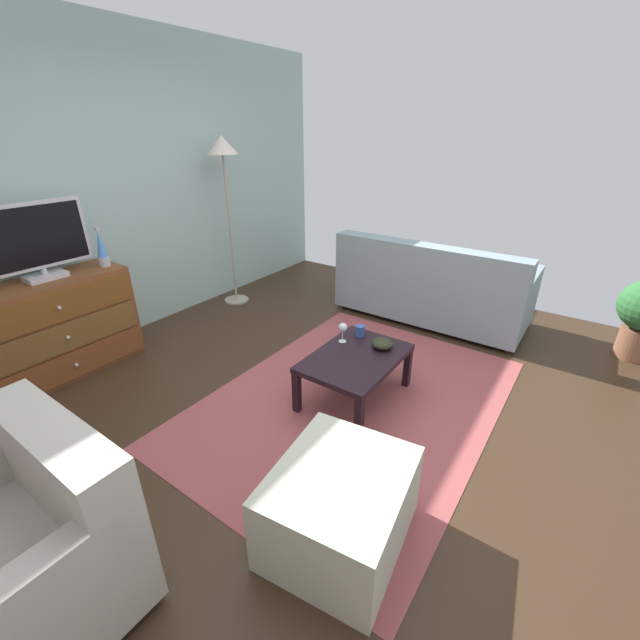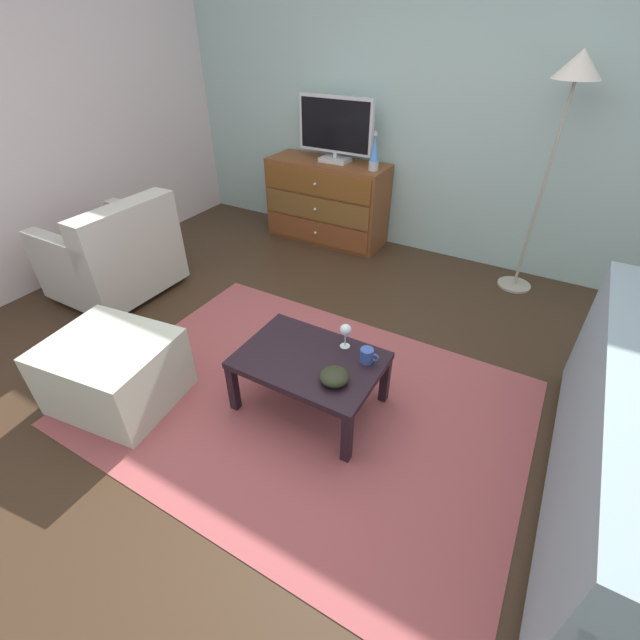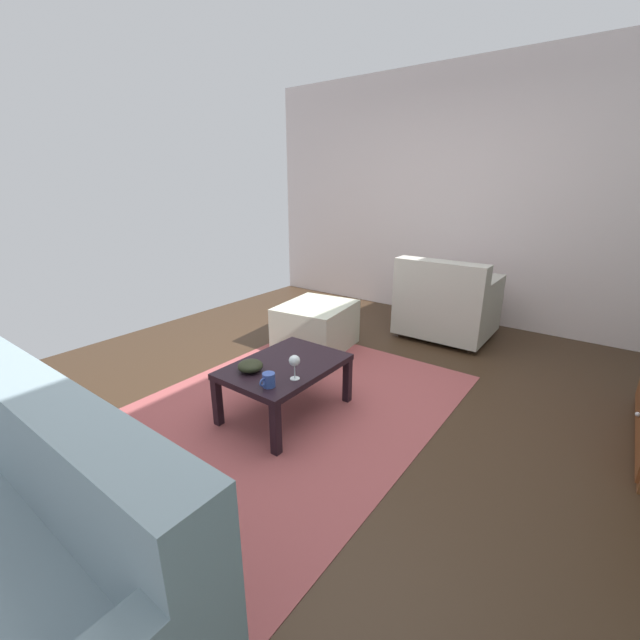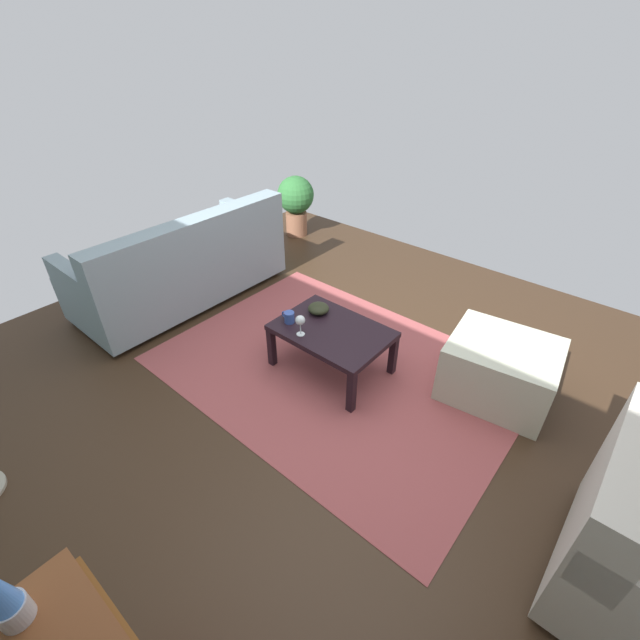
% 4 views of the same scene
% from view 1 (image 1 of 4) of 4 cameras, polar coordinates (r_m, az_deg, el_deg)
% --- Properties ---
extents(ground_plane, '(5.69, 5.10, 0.05)m').
position_cam_1_polar(ground_plane, '(3.12, -0.45, -12.14)').
color(ground_plane, '#392719').
extents(wall_accent_rear, '(5.69, 0.12, 2.72)m').
position_cam_1_polar(wall_accent_rear, '(4.28, -27.67, 15.79)').
color(wall_accent_rear, '#9DBCB4').
rests_on(wall_accent_rear, ground_plane).
extents(area_rug, '(2.60, 1.90, 0.01)m').
position_cam_1_polar(area_rug, '(3.15, 4.73, -11.14)').
color(area_rug, '#9D4A4A').
rests_on(area_rug, ground_plane).
extents(dresser, '(1.21, 0.49, 0.81)m').
position_cam_1_polar(dresser, '(3.91, -33.35, -1.09)').
color(dresser, brown).
rests_on(dresser, ground_plane).
extents(tv, '(0.75, 0.18, 0.58)m').
position_cam_1_polar(tv, '(3.75, -35.13, 9.17)').
color(tv, silver).
rests_on(tv, dresser).
extents(lava_lamp, '(0.09, 0.09, 0.33)m').
position_cam_1_polar(lava_lamp, '(3.88, -28.33, 8.74)').
color(lava_lamp, '#B7B7BC').
rests_on(lava_lamp, dresser).
extents(coffee_table, '(0.82, 0.57, 0.37)m').
position_cam_1_polar(coffee_table, '(3.01, 5.00, -5.79)').
color(coffee_table, black).
rests_on(coffee_table, ground_plane).
extents(wine_glass, '(0.07, 0.07, 0.16)m').
position_cam_1_polar(wine_glass, '(3.11, 3.22, -1.14)').
color(wine_glass, silver).
rests_on(wine_glass, coffee_table).
extents(mug, '(0.11, 0.08, 0.08)m').
position_cam_1_polar(mug, '(3.25, 5.67, -1.46)').
color(mug, '#3751A4').
rests_on(mug, coffee_table).
extents(bowl_decorative, '(0.16, 0.16, 0.07)m').
position_cam_1_polar(bowl_decorative, '(3.09, 8.72, -3.28)').
color(bowl_decorative, '#262A19').
rests_on(bowl_decorative, coffee_table).
extents(couch_large, '(0.85, 1.91, 0.86)m').
position_cam_1_polar(couch_large, '(4.44, 15.23, 4.34)').
color(couch_large, '#332319').
rests_on(couch_large, ground_plane).
extents(armchair, '(0.80, 0.87, 0.82)m').
position_cam_1_polar(armchair, '(2.22, -37.23, -24.86)').
color(armchair, '#332319').
rests_on(armchair, ground_plane).
extents(ottoman, '(0.77, 0.69, 0.43)m').
position_cam_1_polar(ottoman, '(2.17, 2.82, -24.69)').
color(ottoman, beige).
rests_on(ottoman, ground_plane).
extents(standing_lamp, '(0.32, 0.32, 1.80)m').
position_cam_1_polar(standing_lamp, '(4.59, -13.39, 20.73)').
color(standing_lamp, '#A59E8C').
rests_on(standing_lamp, ground_plane).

